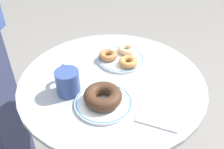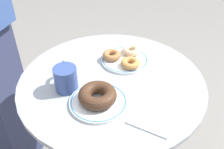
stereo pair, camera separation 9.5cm
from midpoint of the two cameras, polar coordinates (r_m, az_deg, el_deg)
name	(u,v)px [view 2 (the right image)]	position (r m, az deg, el deg)	size (l,w,h in m)	color
cafe_table	(112,121)	(1.10, 2.42, -10.54)	(0.70, 0.70, 0.75)	#999EA3
plate_left	(98,102)	(0.85, 0.10, -6.27)	(0.19, 0.19, 0.01)	white
plate_right	(125,60)	(1.04, 5.46, 3.23)	(0.19, 0.19, 0.01)	white
donut_chocolate	(98,95)	(0.83, -0.02, -4.82)	(0.13, 0.13, 0.04)	#422819
donut_glazed	(131,50)	(1.07, 6.89, 5.36)	(0.08, 0.08, 0.03)	#E0B789
donut_cinnamon	(112,55)	(1.04, 2.57, 4.31)	(0.08, 0.08, 0.03)	#A36B3D
donut_old_fashioned	(130,63)	(0.99, 6.89, 2.47)	(0.08, 0.08, 0.03)	#BC7F42
paper_napkin	(153,117)	(0.82, 12.64, -9.39)	(0.13, 0.13, 0.01)	white
coffee_mug	(66,78)	(0.89, -7.41, -0.92)	(0.10, 0.11, 0.09)	#334784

